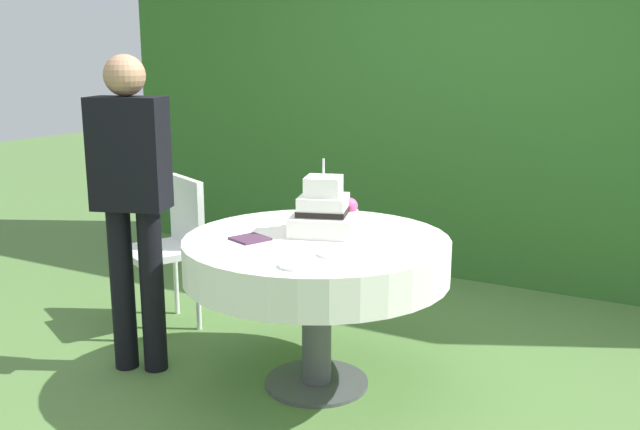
% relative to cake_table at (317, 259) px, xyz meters
% --- Properties ---
extents(ground_plane, '(20.00, 20.00, 0.00)m').
position_rel_cake_table_xyz_m(ground_plane, '(0.00, 0.00, -0.64)').
color(ground_plane, '#547A3D').
extents(foliage_hedge, '(5.74, 0.42, 2.91)m').
position_rel_cake_table_xyz_m(foliage_hedge, '(0.00, 2.19, 0.81)').
color(foliage_hedge, '#336628').
rests_on(foliage_hedge, ground_plane).
extents(cake_table, '(1.27, 1.27, 0.75)m').
position_rel_cake_table_xyz_m(cake_table, '(0.00, 0.00, 0.00)').
color(cake_table, '#4C4C51').
rests_on(cake_table, ground_plane).
extents(wedding_cake, '(0.38, 0.38, 0.36)m').
position_rel_cake_table_xyz_m(wedding_cake, '(-0.01, 0.10, 0.21)').
color(wedding_cake, white).
rests_on(wedding_cake, cake_table).
extents(serving_plate_near, '(0.11, 0.11, 0.01)m').
position_rel_cake_table_xyz_m(serving_plate_near, '(0.20, -0.24, 0.11)').
color(serving_plate_near, white).
rests_on(serving_plate_near, cake_table).
extents(serving_plate_far, '(0.13, 0.13, 0.01)m').
position_rel_cake_table_xyz_m(serving_plate_far, '(-0.21, 0.35, 0.11)').
color(serving_plate_far, white).
rests_on(serving_plate_far, cake_table).
extents(serving_plate_left, '(0.15, 0.15, 0.01)m').
position_rel_cake_table_xyz_m(serving_plate_left, '(0.16, -0.45, 0.11)').
color(serving_plate_left, white).
rests_on(serving_plate_left, cake_table).
extents(napkin_stack, '(0.19, 0.19, 0.01)m').
position_rel_cake_table_xyz_m(napkin_stack, '(-0.25, -0.18, 0.11)').
color(napkin_stack, '#4C2D47').
rests_on(napkin_stack, cake_table).
extents(garden_chair, '(0.54, 0.54, 0.89)m').
position_rel_cake_table_xyz_m(garden_chair, '(-1.14, 0.29, -0.10)').
color(garden_chair, white).
rests_on(garden_chair, ground_plane).
extents(standing_person, '(0.41, 0.31, 1.60)m').
position_rel_cake_table_xyz_m(standing_person, '(-0.89, -0.28, 0.28)').
color(standing_person, black).
rests_on(standing_person, ground_plane).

